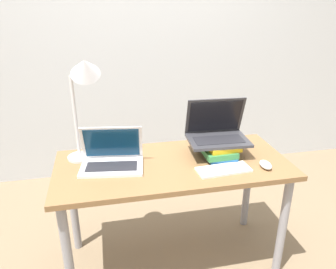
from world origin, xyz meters
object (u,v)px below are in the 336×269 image
at_px(mouse, 266,165).
at_px(desk_lamp, 84,80).
at_px(wireless_keyboard, 224,169).
at_px(laptop_on_books, 217,132).
at_px(laptop_left, 112,158).
at_px(book_stack, 218,148).

xyz_separation_m(mouse, desk_lamp, (-0.96, 0.30, 0.46)).
bearing_deg(mouse, wireless_keyboard, 175.86).
relative_size(laptop_on_books, wireless_keyboard, 1.20).
bearing_deg(laptop_left, book_stack, 0.55).
bearing_deg(laptop_on_books, desk_lamp, 175.36).
bearing_deg(desk_lamp, laptop_left, -41.39).
bearing_deg(desk_lamp, laptop_on_books, -4.64).
bearing_deg(laptop_on_books, mouse, -49.88).
relative_size(book_stack, mouse, 2.68).
xyz_separation_m(book_stack, laptop_on_books, (-0.00, 0.04, 0.09)).
xyz_separation_m(book_stack, wireless_keyboard, (-0.04, -0.19, -0.04)).
bearing_deg(laptop_left, laptop_on_books, 3.81).
height_order(laptop_on_books, mouse, laptop_on_books).
height_order(book_stack, desk_lamp, desk_lamp).
distance_m(laptop_on_books, mouse, 0.34).
bearing_deg(wireless_keyboard, laptop_left, 162.85).
bearing_deg(mouse, desk_lamp, 162.31).
relative_size(laptop_left, book_stack, 1.40).
bearing_deg(desk_lamp, book_stack, -7.36).
xyz_separation_m(laptop_on_books, wireless_keyboard, (-0.04, -0.23, -0.13)).
relative_size(book_stack, wireless_keyboard, 0.87).
bearing_deg(laptop_on_books, wireless_keyboard, -98.92).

